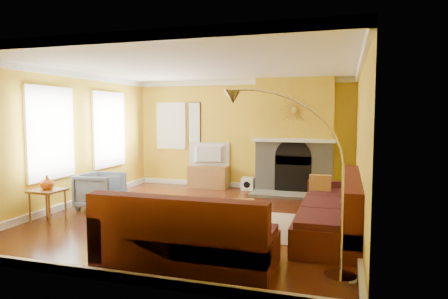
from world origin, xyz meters
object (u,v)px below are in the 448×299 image
(coffee_table, at_px, (227,217))
(media_console, at_px, (209,177))
(armchair, at_px, (101,191))
(side_table, at_px, (48,205))
(arc_lamp, at_px, (290,184))
(sectional_sofa, at_px, (251,206))

(coffee_table, relative_size, media_console, 1.00)
(armchair, distance_m, side_table, 1.12)
(side_table, bearing_deg, armchair, 72.92)
(coffee_table, distance_m, arc_lamp, 2.15)
(sectional_sofa, relative_size, coffee_table, 3.73)
(sectional_sofa, relative_size, side_table, 6.78)
(sectional_sofa, xyz_separation_m, media_console, (-1.94, 3.58, -0.17))
(sectional_sofa, distance_m, media_console, 4.07)
(side_table, bearing_deg, arc_lamp, -14.39)
(armchair, height_order, arc_lamp, arc_lamp)
(coffee_table, bearing_deg, media_console, 113.90)
(media_console, bearing_deg, side_table, -112.84)
(sectional_sofa, distance_m, armchair, 3.33)
(armchair, bearing_deg, sectional_sofa, -107.93)
(coffee_table, height_order, side_table, side_table)
(side_table, height_order, arc_lamp, arc_lamp)
(side_table, distance_m, arc_lamp, 4.53)
(side_table, bearing_deg, coffee_table, 8.26)
(sectional_sofa, bearing_deg, armchair, 165.83)
(media_console, bearing_deg, sectional_sofa, -61.58)
(armchair, bearing_deg, coffee_table, -106.30)
(media_console, xyz_separation_m, armchair, (-1.29, -2.76, 0.08))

